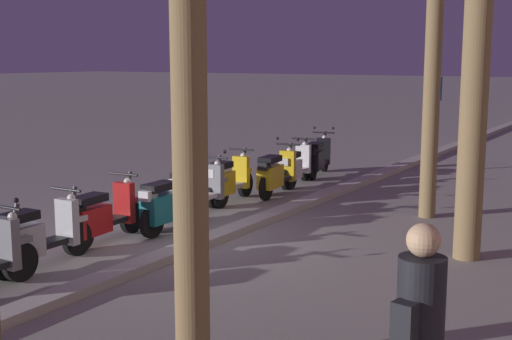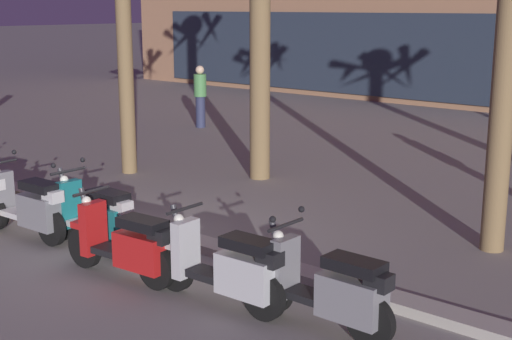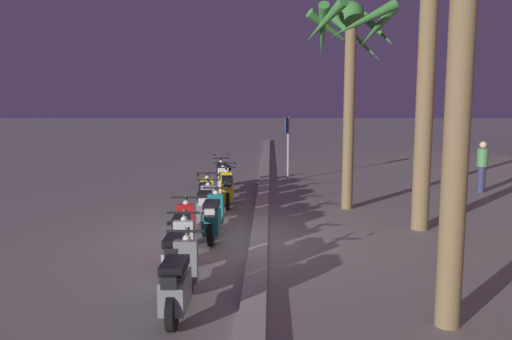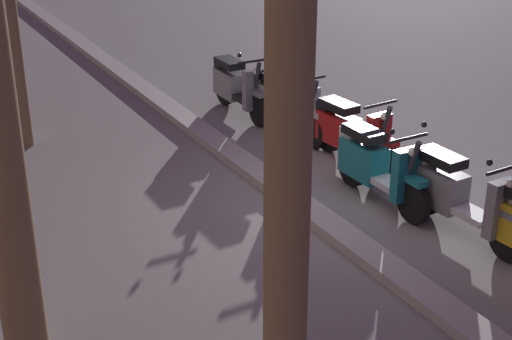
% 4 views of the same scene
% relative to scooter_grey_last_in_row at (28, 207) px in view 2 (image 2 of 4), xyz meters
% --- Properties ---
extents(ground_plane, '(200.00, 200.00, 0.00)m').
position_rel_scooter_grey_last_in_row_xyz_m(ground_plane, '(1.29, 0.86, -0.47)').
color(ground_plane, gray).
extents(curb_strip, '(60.00, 0.36, 0.12)m').
position_rel_scooter_grey_last_in_row_xyz_m(curb_strip, '(1.29, 1.28, -0.41)').
color(curb_strip, '#ADA89E').
rests_on(curb_strip, ground).
extents(scooter_grey_last_in_row, '(1.84, 0.56, 1.17)m').
position_rel_scooter_grey_last_in_row_xyz_m(scooter_grey_last_in_row, '(0.00, 0.00, 0.00)').
color(scooter_grey_last_in_row, black).
rests_on(scooter_grey_last_in_row, ground).
extents(scooter_teal_mid_front, '(1.74, 0.56, 1.17)m').
position_rel_scooter_grey_last_in_row_xyz_m(scooter_teal_mid_front, '(1.14, 0.30, -0.00)').
color(scooter_teal_mid_front, black).
rests_on(scooter_teal_mid_front, ground).
extents(scooter_red_mid_centre, '(1.76, 0.56, 1.04)m').
position_rel_scooter_grey_last_in_row_xyz_m(scooter_red_mid_centre, '(2.30, -0.13, -0.02)').
color(scooter_red_mid_centre, black).
rests_on(scooter_red_mid_centre, ground).
extents(scooter_silver_second_in_line, '(1.83, 0.56, 1.04)m').
position_rel_scooter_grey_last_in_row_xyz_m(scooter_silver_second_in_line, '(3.78, 0.05, -0.01)').
color(scooter_silver_second_in_line, black).
rests_on(scooter_silver_second_in_line, ground).
extents(scooter_grey_tail_end, '(1.75, 0.56, 1.17)m').
position_rel_scooter_grey_last_in_row_xyz_m(scooter_grey_tail_end, '(4.96, 0.28, -0.01)').
color(scooter_grey_tail_end, black).
rests_on(scooter_grey_tail_end, ground).
extents(pedestrian_strolling_near_curb, '(0.34, 0.34, 1.67)m').
position_rel_scooter_grey_last_in_row_xyz_m(pedestrian_strolling_near_curb, '(-4.96, 8.42, 0.41)').
color(pedestrian_strolling_near_curb, '#2D3351').
rests_on(pedestrian_strolling_near_curb, ground).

